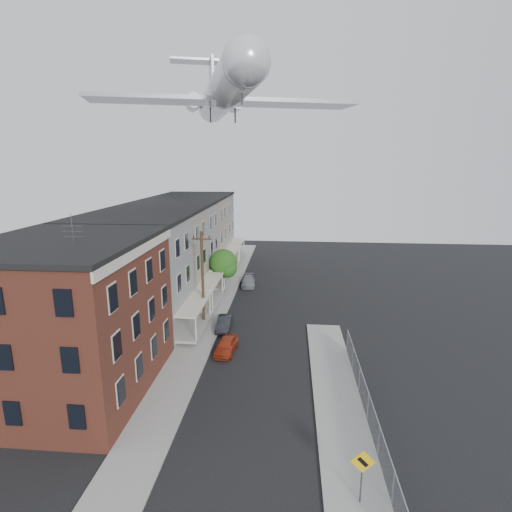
{
  "coord_description": "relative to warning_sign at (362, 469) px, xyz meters",
  "views": [
    {
      "loc": [
        2.25,
        -16.22,
        14.97
      ],
      "look_at": [
        0.28,
        6.35,
        9.62
      ],
      "focal_mm": 28.0,
      "sensor_mm": 36.0,
      "label": 1
    }
  ],
  "objects": [
    {
      "name": "ground",
      "position": [
        -5.6,
        1.03,
        -1.88
      ],
      "size": [
        120.0,
        120.0,
        0.0
      ],
      "primitive_type": "plane",
      "color": "black",
      "rests_on": "ground"
    },
    {
      "name": "sidewalk_left",
      "position": [
        -11.1,
        25.03,
        -1.82
      ],
      "size": [
        3.0,
        62.0,
        0.12
      ],
      "primitive_type": "cube",
      "color": "gray",
      "rests_on": "ground"
    },
    {
      "name": "sidewalk_right",
      "position": [
        -0.1,
        7.03,
        -1.82
      ],
      "size": [
        3.0,
        26.0,
        0.12
      ],
      "primitive_type": "cube",
      "color": "gray",
      "rests_on": "ground"
    },
    {
      "name": "curb_left",
      "position": [
        -9.65,
        25.03,
        -1.81
      ],
      "size": [
        0.15,
        62.0,
        0.14
      ],
      "primitive_type": "cube",
      "color": "gray",
      "rests_on": "ground"
    },
    {
      "name": "curb_right",
      "position": [
        -1.55,
        7.03,
        -1.81
      ],
      "size": [
        0.15,
        26.0,
        0.14
      ],
      "primitive_type": "cube",
      "color": "gray",
      "rests_on": "ground"
    },
    {
      "name": "corner_building",
      "position": [
        -17.6,
        8.03,
        3.28
      ],
      "size": [
        10.31,
        12.3,
        12.15
      ],
      "color": "#391912",
      "rests_on": "ground"
    },
    {
      "name": "row_house_a",
      "position": [
        -17.56,
        17.53,
        3.25
      ],
      "size": [
        11.98,
        7.0,
        10.3
      ],
      "color": "slate",
      "rests_on": "ground"
    },
    {
      "name": "row_house_b",
      "position": [
        -17.56,
        24.53,
        3.25
      ],
      "size": [
        11.98,
        7.0,
        10.3
      ],
      "color": "slate",
      "rests_on": "ground"
    },
    {
      "name": "row_house_c",
      "position": [
        -17.56,
        31.53,
        3.25
      ],
      "size": [
        11.98,
        7.0,
        10.3
      ],
      "color": "slate",
      "rests_on": "ground"
    },
    {
      "name": "row_house_d",
      "position": [
        -17.56,
        38.53,
        3.25
      ],
      "size": [
        11.98,
        7.0,
        10.3
      ],
      "color": "slate",
      "rests_on": "ground"
    },
    {
      "name": "row_house_e",
      "position": [
        -17.56,
        45.53,
        3.25
      ],
      "size": [
        11.98,
        7.0,
        10.3
      ],
      "color": "slate",
      "rests_on": "ground"
    },
    {
      "name": "chainlink_fence",
      "position": [
        1.4,
        6.03,
        -0.89
      ],
      "size": [
        0.06,
        18.06,
        1.9
      ],
      "color": "gray",
      "rests_on": "ground"
    },
    {
      "name": "warning_sign",
      "position": [
        0.0,
        0.0,
        0.0
      ],
      "size": [
        1.1,
        0.11,
        2.8
      ],
      "color": "#515156",
      "rests_on": "ground"
    },
    {
      "name": "utility_pole",
      "position": [
        -11.2,
        19.03,
        2.79
      ],
      "size": [
        1.8,
        0.26,
        9.0
      ],
      "color": "black",
      "rests_on": "ground"
    },
    {
      "name": "street_tree",
      "position": [
        -10.87,
        28.95,
        1.57
      ],
      "size": [
        3.22,
        3.2,
        5.2
      ],
      "color": "black",
      "rests_on": "ground"
    },
    {
      "name": "car_near",
      "position": [
        -8.3,
        14.04,
        -1.28
      ],
      "size": [
        1.76,
        3.67,
        1.21
      ],
      "primitive_type": "imported",
      "rotation": [
        0.0,
        0.0,
        -0.1
      ],
      "color": "#A02D14",
      "rests_on": "ground"
    },
    {
      "name": "car_mid",
      "position": [
        -9.2,
        18.54,
        -1.3
      ],
      "size": [
        1.3,
        3.54,
        1.16
      ],
      "primitive_type": "imported",
      "rotation": [
        0.0,
        0.0,
        0.02
      ],
      "color": "black",
      "rests_on": "ground"
    },
    {
      "name": "car_far",
      "position": [
        -8.43,
        31.89,
        -1.3
      ],
      "size": [
        1.99,
        4.13,
        1.16
      ],
      "primitive_type": "imported",
      "rotation": [
        0.0,
        0.0,
        0.09
      ],
      "color": "gray",
      "rests_on": "ground"
    },
    {
      "name": "airplane",
      "position": [
        -10.37,
        27.08,
        19.82
      ],
      "size": [
        25.69,
        29.39,
        8.49
      ],
      "color": "silver",
      "rests_on": "ground"
    }
  ]
}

